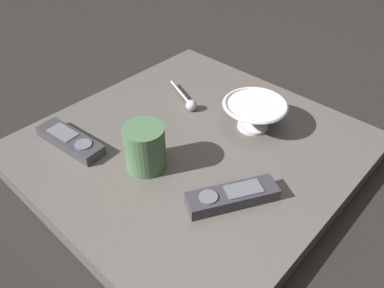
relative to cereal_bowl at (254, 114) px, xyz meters
The scene contains 7 objects.
ground_plane 0.17m from the cereal_bowl, 25.12° to the right, with size 6.00×6.00×0.00m, color black.
table 0.16m from the cereal_bowl, 25.12° to the right, with size 0.66×0.65×0.05m.
cereal_bowl is the anchor object (origin of this frame).
coffee_mug 0.27m from the cereal_bowl, 17.88° to the right, with size 0.08×0.08×0.10m.
teaspoon 0.17m from the cereal_bowl, 75.39° to the right, with size 0.06×0.13×0.03m.
tv_remote_near 0.24m from the cereal_bowl, 26.60° to the left, with size 0.17×0.13×0.03m.
tv_remote_far 0.41m from the cereal_bowl, 38.11° to the right, with size 0.07×0.18×0.03m.
Camera 1 is at (0.47, 0.43, 0.57)m, focal length 35.08 mm.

